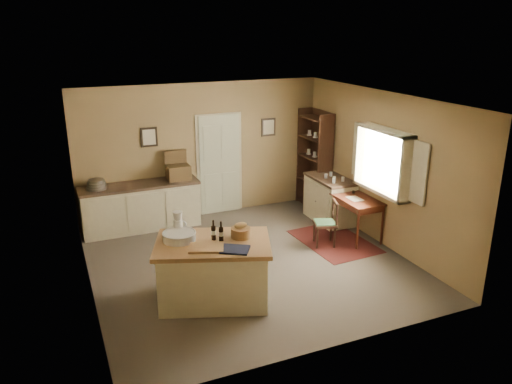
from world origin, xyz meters
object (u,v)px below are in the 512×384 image
(right_cabinet, at_px, (330,199))
(shelving_unit, at_px, (316,160))
(sideboard, at_px, (141,205))
(desk_chair, at_px, (325,224))
(writing_desk, at_px, (357,203))
(work_island, at_px, (213,269))

(right_cabinet, xyz_separation_m, shelving_unit, (0.15, 0.85, 0.58))
(sideboard, distance_m, desk_chair, 3.51)
(sideboard, height_order, writing_desk, sideboard)
(right_cabinet, bearing_deg, writing_desk, -89.99)
(work_island, bearing_deg, shelving_unit, 61.08)
(writing_desk, bearing_deg, desk_chair, -174.46)
(desk_chair, bearing_deg, shelving_unit, 84.05)
(work_island, height_order, right_cabinet, work_island)
(work_island, bearing_deg, writing_desk, 39.04)
(writing_desk, distance_m, desk_chair, 0.75)
(writing_desk, height_order, desk_chair, writing_desk)
(sideboard, bearing_deg, work_island, -82.13)
(shelving_unit, bearing_deg, writing_desk, -94.94)
(work_island, xyz_separation_m, writing_desk, (3.12, 1.09, 0.19))
(sideboard, relative_size, writing_desk, 2.28)
(work_island, xyz_separation_m, sideboard, (-0.43, 3.07, -0.00))
(desk_chair, bearing_deg, right_cabinet, 73.83)
(shelving_unit, bearing_deg, right_cabinet, -100.25)
(work_island, height_order, sideboard, work_island)
(right_cabinet, height_order, shelving_unit, shelving_unit)
(work_island, relative_size, sideboard, 0.82)
(writing_desk, relative_size, shelving_unit, 0.47)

